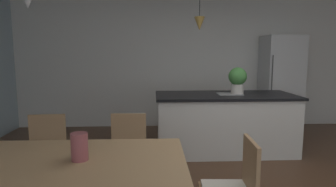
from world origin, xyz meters
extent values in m
cube|color=white|center=(0.00, 3.26, 1.35)|extent=(10.00, 0.12, 2.70)
cube|color=tan|center=(-1.94, -0.69, 0.72)|extent=(1.89, 1.02, 0.04)
cylinder|color=tan|center=(-1.07, -0.26, 0.36)|extent=(0.06, 0.06, 0.72)
cube|color=#A87F56|center=(-1.51, 0.14, 0.43)|extent=(0.42, 0.42, 0.04)
cube|color=white|center=(-1.51, 0.14, 0.47)|extent=(0.38, 0.38, 0.03)
cube|color=#A87F56|center=(-1.50, 0.32, 0.66)|extent=(0.38, 0.05, 0.42)
cylinder|color=#A87F56|center=(-1.35, -0.04, 0.21)|extent=(0.04, 0.04, 0.41)
cylinder|color=#A87F56|center=(-1.69, -0.02, 0.21)|extent=(0.04, 0.04, 0.41)
cylinder|color=#A87F56|center=(-1.33, 0.30, 0.21)|extent=(0.04, 0.04, 0.41)
cylinder|color=#A87F56|center=(-1.67, 0.32, 0.21)|extent=(0.04, 0.04, 0.41)
cube|color=#A87F56|center=(-0.49, -0.70, 0.66)|extent=(0.05, 0.38, 0.42)
cube|color=#A87F56|center=(-2.36, 0.14, 0.43)|extent=(0.43, 0.43, 0.04)
cube|color=white|center=(-2.36, 0.14, 0.47)|extent=(0.39, 0.39, 0.03)
cube|color=#A87F56|center=(-2.38, 0.32, 0.66)|extent=(0.38, 0.06, 0.42)
cylinder|color=#A87F56|center=(-2.18, -0.02, 0.21)|extent=(0.04, 0.04, 0.41)
cylinder|color=#A87F56|center=(-2.20, 0.32, 0.21)|extent=(0.04, 0.04, 0.41)
cylinder|color=#A87F56|center=(-2.54, 0.30, 0.21)|extent=(0.04, 0.04, 0.41)
cube|color=silver|center=(-0.13, 1.56, 0.44)|extent=(2.06, 0.89, 0.88)
cube|color=black|center=(-0.13, 1.56, 0.88)|extent=(2.12, 0.95, 0.04)
cube|color=gray|center=(-0.06, 1.56, 0.91)|extent=(0.36, 0.30, 0.01)
cube|color=silver|center=(1.31, 2.86, 0.93)|extent=(0.72, 0.64, 1.87)
cylinder|color=#4C4C4C|center=(0.99, 2.52, 0.93)|extent=(0.02, 0.02, 1.12)
cone|color=olive|center=(-0.55, 1.56, 1.96)|extent=(0.16, 0.16, 0.20)
cylinder|color=beige|center=(0.05, 1.56, 0.98)|extent=(0.19, 0.19, 0.16)
sphere|color=#478C42|center=(0.05, 1.56, 1.17)|extent=(0.28, 0.28, 0.28)
cylinder|color=#994C51|center=(-1.77, -0.69, 0.84)|extent=(0.12, 0.12, 0.20)
camera|label=1|loc=(-1.22, -2.76, 1.51)|focal=30.74mm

